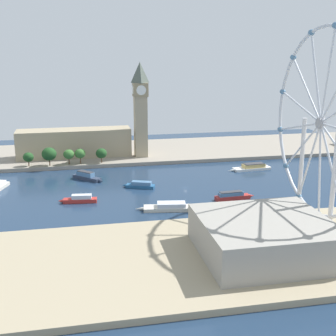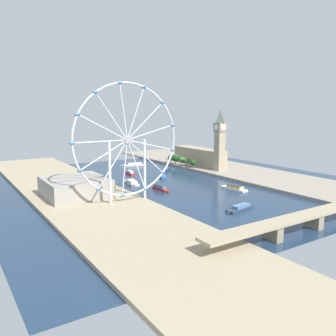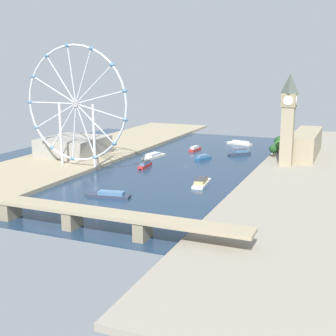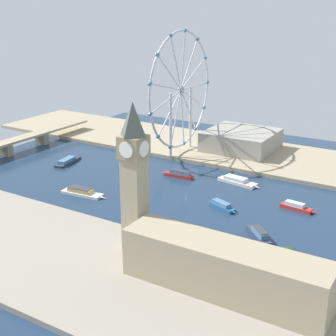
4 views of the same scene
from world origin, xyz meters
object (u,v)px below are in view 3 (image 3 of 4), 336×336
at_px(clock_tower, 288,118).
at_px(riverside_hall, 74,146).
at_px(tour_boat_1, 202,182).
at_px(parliament_block, 306,143).
at_px(tour_boat_4, 239,143).
at_px(tour_boat_6, 239,153).
at_px(ferris_wheel, 76,105).
at_px(tour_boat_7, 154,156).
at_px(river_bridge, 72,212).
at_px(tour_boat_2, 145,165).
at_px(tour_boat_5, 195,149).
at_px(tour_boat_3, 109,195).
at_px(tour_boat_0, 203,157).

bearing_deg(clock_tower, riverside_hall, 7.79).
bearing_deg(tour_boat_1, parliament_block, -29.61).
xyz_separation_m(tour_boat_4, tour_boat_6, (-15.30, 61.49, 0.50)).
xyz_separation_m(tour_boat_1, tour_boat_4, (17.75, -189.31, -0.11)).
xyz_separation_m(ferris_wheel, tour_boat_7, (-39.70, -71.18, -53.61)).
distance_m(river_bridge, tour_boat_4, 306.35).
relative_size(tour_boat_4, tour_boat_6, 1.57).
xyz_separation_m(riverside_hall, tour_boat_2, (-83.82, 14.67, -9.10)).
height_order(tour_boat_1, tour_boat_6, tour_boat_6).
xyz_separation_m(tour_boat_2, tour_boat_4, (-47.84, -150.70, -0.33)).
distance_m(tour_boat_1, tour_boat_5, 143.70).
height_order(riverside_hall, tour_boat_4, riverside_hall).
relative_size(tour_boat_2, tour_boat_3, 0.78).
bearing_deg(tour_boat_0, clock_tower, -77.54).
height_order(river_bridge, tour_boat_0, river_bridge).
relative_size(clock_tower, river_bridge, 0.39).
bearing_deg(parliament_block, tour_boat_2, 37.53).
bearing_deg(tour_boat_5, tour_boat_6, -90.62).
distance_m(tour_boat_2, tour_boat_4, 158.11).
height_order(parliament_block, tour_boat_7, parliament_block).
xyz_separation_m(riverside_hall, tour_boat_6, (-146.96, -74.54, -8.92)).
relative_size(parliament_block, tour_boat_7, 2.67).
xyz_separation_m(tour_boat_3, tour_boat_5, (4.95, -190.10, 0.25)).
distance_m(riverside_hall, river_bridge, 204.51).
xyz_separation_m(river_bridge, tour_boat_5, (16.59, -250.43, -7.20)).
distance_m(tour_boat_1, tour_boat_7, 112.36).
xyz_separation_m(clock_tower, tour_boat_0, (79.06, -12.14, -41.95)).
bearing_deg(ferris_wheel, riverside_hall, -51.77).
xyz_separation_m(tour_boat_5, tour_boat_6, (-49.47, 6.17, 0.42)).
relative_size(clock_tower, tour_boat_7, 2.22).
relative_size(clock_tower, tour_boat_4, 2.25).
height_order(tour_boat_5, tour_boat_6, tour_boat_6).
distance_m(parliament_block, tour_boat_2, 159.86).
relative_size(tour_boat_0, tour_boat_1, 0.64).
xyz_separation_m(ferris_wheel, riverside_hall, (33.21, -42.16, -44.13)).
xyz_separation_m(tour_boat_3, tour_boat_6, (-44.52, -183.92, 0.67)).
distance_m(tour_boat_0, tour_boat_7, 48.41).
height_order(tour_boat_1, tour_boat_7, tour_boat_1).
relative_size(parliament_block, tour_boat_1, 2.66).
xyz_separation_m(parliament_block, river_bridge, (96.13, 252.15, -5.38)).
bearing_deg(tour_boat_5, tour_boat_1, -152.33).
distance_m(riverside_hall, tour_boat_6, 165.03).
bearing_deg(riverside_hall, tour_boat_2, 170.07).
xyz_separation_m(river_bridge, tour_boat_4, (-17.58, -305.76, -7.29)).
distance_m(tour_boat_0, tour_boat_6, 44.18).
bearing_deg(tour_boat_7, ferris_wheel, 159.44).
height_order(clock_tower, riverside_hall, clock_tower).
xyz_separation_m(parliament_block, tour_boat_3, (107.77, 191.81, -12.84)).
bearing_deg(riverside_hall, tour_boat_7, -158.30).
distance_m(river_bridge, tour_boat_0, 209.34).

